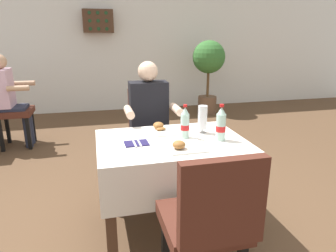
% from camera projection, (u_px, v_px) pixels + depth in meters
% --- Properties ---
extents(ground_plane, '(11.00, 11.00, 0.00)m').
position_uv_depth(ground_plane, '(159.00, 220.00, 2.53)').
color(ground_plane, brown).
extents(back_wall, '(11.00, 0.12, 3.05)m').
position_uv_depth(back_wall, '(114.00, 34.00, 5.93)').
color(back_wall, white).
rests_on(back_wall, ground).
extents(main_dining_table, '(1.10, 0.79, 0.74)m').
position_uv_depth(main_dining_table, '(171.00, 162.00, 2.31)').
color(main_dining_table, white).
rests_on(main_dining_table, ground).
extents(chair_far_diner_seat, '(0.44, 0.50, 0.97)m').
position_uv_depth(chair_far_diner_seat, '(152.00, 132.00, 3.04)').
color(chair_far_diner_seat, '#4C2319').
rests_on(chair_far_diner_seat, ground).
extents(chair_near_camera_side, '(0.44, 0.50, 0.97)m').
position_uv_depth(chair_near_camera_side, '(208.00, 221.00, 1.58)').
color(chair_near_camera_side, '#4C2319').
rests_on(chair_near_camera_side, ground).
extents(seated_diner_far, '(0.50, 0.46, 1.26)m').
position_uv_depth(seated_diner_far, '(150.00, 120.00, 2.88)').
color(seated_diner_far, '#282D42').
rests_on(seated_diner_far, ground).
extents(plate_near_camera, '(0.26, 0.26, 0.07)m').
position_uv_depth(plate_near_camera, '(182.00, 146.00, 2.07)').
color(plate_near_camera, white).
rests_on(plate_near_camera, main_dining_table).
extents(plate_far_diner, '(0.25, 0.25, 0.07)m').
position_uv_depth(plate_far_diner, '(161.00, 129.00, 2.45)').
color(plate_far_diner, white).
rests_on(plate_far_diner, main_dining_table).
extents(beer_glass_left, '(0.07, 0.07, 0.22)m').
position_uv_depth(beer_glass_left, '(203.00, 119.00, 2.38)').
color(beer_glass_left, white).
rests_on(beer_glass_left, main_dining_table).
extents(cola_bottle_primary, '(0.07, 0.07, 0.27)m').
position_uv_depth(cola_bottle_primary, '(221.00, 125.00, 2.22)').
color(cola_bottle_primary, silver).
rests_on(cola_bottle_primary, main_dining_table).
extents(cola_bottle_secondary, '(0.07, 0.07, 0.26)m').
position_uv_depth(cola_bottle_secondary, '(185.00, 123.00, 2.27)').
color(cola_bottle_secondary, silver).
rests_on(cola_bottle_secondary, main_dining_table).
extents(napkin_cutlery_set, '(0.17, 0.19, 0.01)m').
position_uv_depth(napkin_cutlery_set, '(136.00, 143.00, 2.17)').
color(napkin_cutlery_set, '#231E4C').
rests_on(napkin_cutlery_set, main_dining_table).
extents(background_chair_right, '(0.50, 0.44, 0.97)m').
position_uv_depth(background_chair_right, '(7.00, 108.00, 4.05)').
color(background_chair_right, '#4C2319').
rests_on(background_chair_right, ground).
extents(background_patron, '(0.46, 0.50, 1.26)m').
position_uv_depth(background_patron, '(9.00, 96.00, 4.02)').
color(background_patron, '#282D42').
rests_on(background_patron, ground).
extents(potted_plant_corner, '(0.62, 0.62, 1.41)m').
position_uv_depth(potted_plant_corner, '(209.00, 65.00, 5.78)').
color(potted_plant_corner, brown).
rests_on(potted_plant_corner, ground).
extents(wall_bottle_rack, '(0.56, 0.21, 0.42)m').
position_uv_depth(wall_bottle_rack, '(98.00, 21.00, 5.64)').
color(wall_bottle_rack, '#472D1E').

